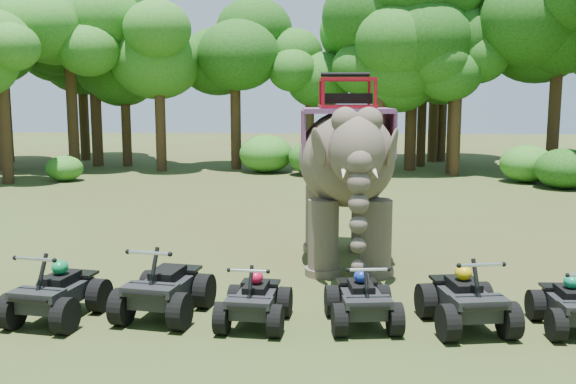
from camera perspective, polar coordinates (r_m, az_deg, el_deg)
name	(u,v)px	position (r m, az deg, el deg)	size (l,w,h in m)	color
ground	(285,293)	(13.21, -0.29, -8.96)	(110.00, 110.00, 0.00)	#47381E
elephant	(346,169)	(15.20, 5.21, 2.01)	(2.36, 5.36, 4.50)	#4D4138
atv_0	(56,285)	(12.24, -19.93, -7.74)	(1.28, 1.76, 1.30)	black
atv_1	(164,279)	(11.93, -10.95, -7.64)	(1.35, 1.84, 1.37)	black
atv_2	(255,293)	(11.32, -2.99, -8.96)	(1.13, 1.56, 1.15)	black
atv_3	(362,292)	(11.36, 6.62, -8.85)	(1.16, 1.59, 1.18)	black
atv_4	(466,291)	(11.57, 15.57, -8.47)	(1.29, 1.77, 1.31)	black
atv_5	(573,298)	(12.08, 24.04, -8.58)	(1.13, 1.55, 1.15)	black
tree_0	(310,108)	(34.93, 1.93, 7.47)	(4.61, 4.61, 6.58)	#195114
tree_1	(380,103)	(32.79, 8.21, 7.80)	(5.00, 5.00, 7.14)	#195114
tree_2	(456,109)	(32.82, 14.75, 7.18)	(4.66, 4.66, 6.66)	#195114
tree_3	(557,76)	(34.94, 22.76, 9.50)	(6.90, 6.90, 9.85)	#195114
tree_28	(4,110)	(31.50, -23.94, 6.68)	(4.66, 4.66, 6.65)	#195114
tree_29	(71,86)	(35.64, -18.73, 8.89)	(6.21, 6.21, 8.88)	#195114
tree_30	(160,94)	(34.51, -11.34, 8.55)	(5.67, 5.67, 8.10)	#195114
tree_31	(235,87)	(34.95, -4.71, 9.25)	(6.15, 6.15, 8.78)	#195114
tree_33	(94,75)	(37.75, -16.83, 9.92)	(7.12, 7.12, 10.18)	#195114
tree_34	(455,74)	(33.95, 14.63, 10.12)	(7.05, 7.05, 10.08)	#195114
tree_35	(422,104)	(36.88, 11.85, 7.69)	(4.91, 4.91, 7.01)	#195114
tree_36	(82,81)	(41.58, -17.82, 9.35)	(6.74, 6.74, 9.63)	#195114
tree_37	(125,100)	(37.28, -14.27, 7.97)	(5.23, 5.23, 7.47)	#195114
tree_38	(2,98)	(37.67, -24.11, 7.61)	(5.34, 5.34, 7.63)	#195114
tree_40	(5,86)	(41.83, -23.88, 8.60)	(6.31, 6.31, 9.01)	#195114
tree_41	(435,74)	(39.67, 12.93, 10.15)	(7.28, 7.28, 10.39)	#195114
tree_44	(381,79)	(35.08, 8.25, 9.94)	(6.79, 6.79, 9.70)	#195114
tree_45	(412,70)	(34.86, 11.00, 10.62)	(7.42, 7.42, 10.61)	#195114
tree_46	(443,75)	(40.15, 13.62, 10.08)	(7.25, 7.25, 10.36)	#195114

